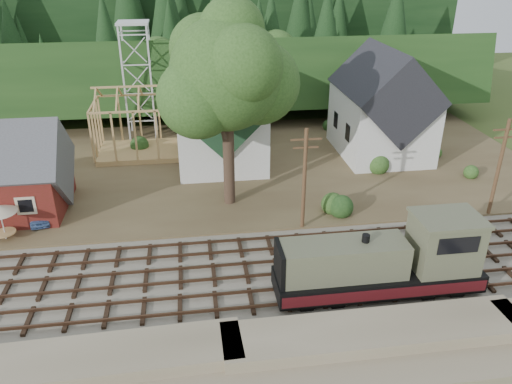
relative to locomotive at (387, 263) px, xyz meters
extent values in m
plane|color=#384C1E|center=(-10.24, 3.00, -2.17)|extent=(140.00, 140.00, 0.00)
cube|color=#7F7259|center=(-10.24, -5.50, -2.17)|extent=(64.00, 5.00, 1.60)
cube|color=#726B5B|center=(-10.24, 3.00, -2.09)|extent=(64.00, 11.00, 0.16)
cube|color=brown|center=(-10.24, 21.00, -2.02)|extent=(64.00, 26.00, 0.30)
cube|color=#1E3F19|center=(-10.24, 45.00, -2.17)|extent=(70.00, 28.96, 12.74)
cube|color=black|center=(-10.24, 61.00, -2.17)|extent=(80.00, 20.00, 12.00)
cube|color=silver|center=(-8.24, 23.00, 1.33)|extent=(8.00, 12.00, 6.40)
cube|color=#1B3B26|center=(-8.24, 23.00, 4.53)|extent=(8.40, 12.96, 8.40)
cube|color=silver|center=(-8.24, 17.00, 6.53)|extent=(2.40, 2.40, 4.00)
cone|color=#1B3B26|center=(-8.24, 17.00, 9.83)|extent=(5.37, 5.37, 2.60)
cube|color=silver|center=(7.76, 22.00, 1.33)|extent=(8.00, 10.00, 6.40)
cube|color=black|center=(7.76, 22.00, 4.53)|extent=(8.40, 10.80, 8.40)
cube|color=tan|center=(-16.24, 25.00, -1.62)|extent=(8.00, 6.00, 0.50)
cube|color=tan|center=(-16.24, 25.00, 5.03)|extent=(8.00, 0.18, 0.18)
cube|color=silver|center=(-17.64, 29.60, 4.13)|extent=(0.18, 0.18, 12.00)
cube|color=silver|center=(-14.84, 29.60, 4.13)|extent=(0.18, 0.18, 12.00)
cube|color=silver|center=(-17.64, 32.40, 4.13)|extent=(0.18, 0.18, 12.00)
cube|color=silver|center=(-14.84, 32.40, 4.13)|extent=(0.18, 0.18, 12.00)
cube|color=silver|center=(-16.24, 31.00, 10.13)|extent=(3.20, 3.20, 0.25)
cylinder|color=#38281E|center=(-8.24, 13.00, 2.13)|extent=(0.90, 0.90, 8.00)
sphere|color=#28491B|center=(-8.24, 13.00, 8.63)|extent=(8.40, 8.40, 8.40)
sphere|color=#28491B|center=(-5.74, 14.00, 7.63)|extent=(6.40, 6.40, 6.40)
sphere|color=#28491B|center=(-10.44, 12.20, 7.13)|extent=(6.00, 6.00, 6.00)
cylinder|color=#4C331E|center=(-3.24, 8.20, 1.83)|extent=(0.28, 0.28, 8.00)
cube|color=#4C331E|center=(-3.24, 8.20, 5.03)|extent=(2.20, 0.12, 0.12)
cube|color=#4C331E|center=(-3.24, 8.20, 4.43)|extent=(1.80, 0.12, 0.12)
cylinder|color=#4C331E|center=(11.76, 8.20, 1.83)|extent=(0.28, 0.28, 8.00)
cube|color=#4C331E|center=(11.76, 8.20, 5.03)|extent=(2.20, 0.12, 0.12)
cube|color=#4C331E|center=(11.76, 8.20, 4.43)|extent=(1.80, 0.12, 0.12)
cube|color=black|center=(-0.47, 0.00, -1.83)|extent=(12.30, 2.56, 0.36)
cube|color=black|center=(-0.47, 0.00, -1.09)|extent=(12.30, 2.97, 1.13)
cube|color=#555941|center=(-2.73, 0.00, 0.55)|extent=(7.38, 2.36, 2.15)
cube|color=#555941|center=(3.42, 0.00, 1.11)|extent=(3.69, 2.87, 3.28)
cube|color=#555941|center=(3.42, 0.00, 2.80)|extent=(3.90, 3.08, 0.21)
cube|color=black|center=(3.42, -1.45, 1.83)|extent=(2.46, 0.06, 1.03)
cube|color=#430E12|center=(-0.47, -1.51, -1.09)|extent=(12.30, 0.04, 0.72)
cube|color=#430E12|center=(-0.47, 1.51, -1.09)|extent=(12.30, 0.04, 0.72)
cylinder|color=black|center=(-1.50, 0.00, 1.73)|extent=(0.45, 0.45, 0.72)
imported|color=#5274B1|center=(-22.78, 11.97, -1.24)|extent=(2.09, 3.90, 1.26)
imported|color=#AE260D|center=(11.69, 21.66, -1.23)|extent=(5.07, 3.71, 1.28)
cylinder|color=silver|center=(-24.69, 9.44, -0.67)|extent=(0.11, 0.11, 2.39)
cylinder|color=tan|center=(-24.69, 9.44, -1.38)|extent=(1.52, 1.52, 0.09)
camera|label=1|loc=(-11.20, -23.50, 16.77)|focal=35.00mm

